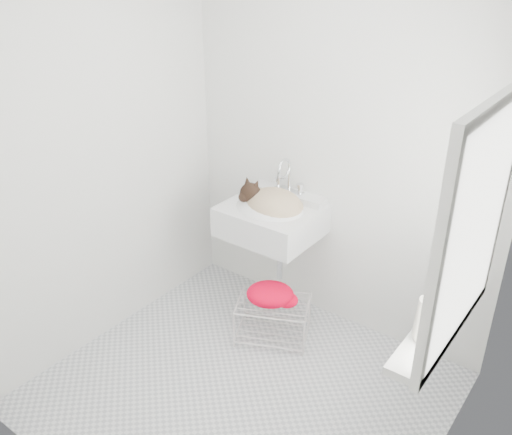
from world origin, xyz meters
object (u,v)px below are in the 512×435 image
Objects in this scene: bottle_c at (452,301)px; bottle_b at (437,321)px; cat at (272,203)px; sink at (272,207)px; bottle_a at (424,340)px; wire_rack at (273,318)px.

bottle_b is at bearing -90.00° from bottle_c.
cat is at bearing 165.57° from bottle_c.
sink is 3.04× the size of bottle_b.
bottle_a is 0.16m from bottle_b.
bottle_a is at bearing -23.62° from wire_rack.
cat reaches higher than wire_rack.
bottle_b is at bearing -18.64° from cat.
bottle_b is (0.00, 0.16, 0.00)m from bottle_a.
bottle_a reaches higher than bottle_b.
bottle_a reaches higher than wire_rack.
bottle_a is at bearing -90.00° from bottle_c.
bottle_c is (1.31, -0.34, -0.04)m from cat.
wire_rack is at bearing 156.38° from bottle_a.
sink is at bearing 157.33° from bottle_b.
cat reaches higher than sink.
cat is 1.71× the size of bottle_a.
bottle_c reaches higher than wire_rack.
sink and bottle_a have the same top height.
bottle_b reaches higher than bottle_c.
wire_rack is 1.44m from bottle_a.
sink is 2.48× the size of bottle_a.
bottle_b is (1.32, -0.55, 0.00)m from sink.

